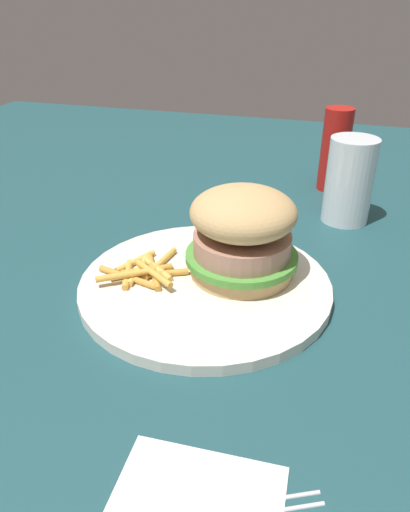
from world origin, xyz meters
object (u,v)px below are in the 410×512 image
drink_glass (349,185)px  ketchup_bottle (335,150)px  sandwich (243,233)px  plate (205,285)px  fries_pile (144,271)px

drink_glass → ketchup_bottle: bearing=-167.5°
sandwich → ketchup_bottle: size_ratio=0.95×
drink_glass → ketchup_bottle: 0.12m
plate → sandwich: 0.07m
sandwich → drink_glass: 0.22m
plate → ketchup_bottle: size_ratio=2.10×
plate → sandwich: sandwich is taller
sandwich → drink_glass: (-0.20, 0.10, -0.01)m
plate → sandwich: bearing=129.3°
fries_pile → ketchup_bottle: ketchup_bottle is taller
fries_pile → drink_glass: drink_glass is taller
ketchup_bottle → sandwich: bearing=-13.9°
fries_pile → drink_glass: size_ratio=0.84×
fries_pile → drink_glass: (-0.23, 0.20, 0.04)m
plate → drink_glass: bearing=148.7°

